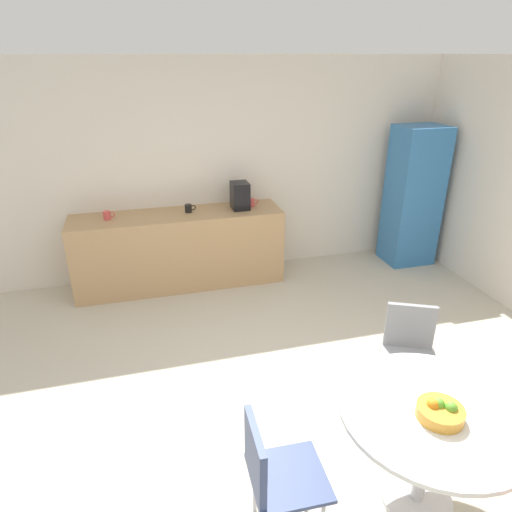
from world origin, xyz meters
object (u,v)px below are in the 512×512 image
object	(u,v)px
locker_cabinet	(413,197)
chair_navy	(272,469)
round_table	(431,428)
mug_white	(107,215)
coffee_maker	(240,196)
fruit_bowl	(440,411)
mug_red	(251,202)
chair_gray	(409,345)
mug_green	(189,208)

from	to	relation	value
locker_cabinet	chair_navy	distance (m)	4.40
round_table	locker_cabinet	bearing A→B (deg)	59.48
chair_navy	round_table	bearing A→B (deg)	-2.14
mug_white	coffee_maker	bearing A→B (deg)	-0.52
fruit_bowl	mug_red	bearing A→B (deg)	92.82
locker_cabinet	mug_red	bearing A→B (deg)	175.75
locker_cabinet	mug_red	distance (m)	2.14
chair_gray	mug_green	distance (m)	2.94
chair_gray	coffee_maker	size ratio (longest dim) A/B	2.59
locker_cabinet	fruit_bowl	distance (m)	3.90
fruit_bowl	mug_red	xyz separation A→B (m)	(-0.17, 3.52, 0.16)
locker_cabinet	chair_gray	world-z (taller)	locker_cabinet
chair_gray	mug_white	bearing A→B (deg)	131.73
mug_green	coffee_maker	world-z (taller)	coffee_maker
mug_white	chair_gray	bearing A→B (deg)	-48.27
fruit_bowl	mug_green	xyz separation A→B (m)	(-0.94, 3.49, 0.16)
chair_gray	coffee_maker	distance (m)	2.71
fruit_bowl	locker_cabinet	bearing A→B (deg)	59.76
locker_cabinet	coffee_maker	distance (m)	2.30
chair_navy	mug_white	bearing A→B (deg)	104.91
coffee_maker	chair_gray	bearing A→B (deg)	-73.48
mug_white	mug_green	distance (m)	0.91
chair_gray	mug_red	bearing A→B (deg)	102.99
chair_navy	chair_gray	xyz separation A→B (m)	(1.38, 0.83, 0.00)
locker_cabinet	coffee_maker	size ratio (longest dim) A/B	5.62
chair_gray	locker_cabinet	bearing A→B (deg)	57.86
mug_white	round_table	bearing A→B (deg)	-61.44
round_table	mug_red	xyz separation A→B (m)	(-0.18, 3.47, 0.34)
mug_white	locker_cabinet	bearing A→B (deg)	-1.71
chair_gray	mug_white	size ratio (longest dim) A/B	6.43
locker_cabinet	chair_gray	bearing A→B (deg)	-122.14
locker_cabinet	fruit_bowl	world-z (taller)	locker_cabinet
mug_green	mug_white	bearing A→B (deg)	-179.50
fruit_bowl	mug_white	distance (m)	3.95
mug_white	chair_navy	bearing A→B (deg)	-75.09
locker_cabinet	mug_white	distance (m)	3.82
chair_navy	fruit_bowl	world-z (taller)	fruit_bowl
chair_navy	fruit_bowl	xyz separation A→B (m)	(0.95, -0.09, 0.26)
fruit_bowl	mug_green	size ratio (longest dim) A/B	2.03
locker_cabinet	mug_green	xyz separation A→B (m)	(-2.90, 0.12, 0.05)
mug_white	coffee_maker	xyz separation A→B (m)	(1.53, -0.01, 0.11)
mug_red	mug_green	bearing A→B (deg)	-177.24
mug_green	locker_cabinet	bearing A→B (deg)	-2.40
fruit_bowl	coffee_maker	bearing A→B (deg)	95.41
chair_navy	mug_red	bearing A→B (deg)	77.22
chair_navy	chair_gray	distance (m)	1.61
round_table	mug_red	bearing A→B (deg)	93.02
fruit_bowl	mug_green	distance (m)	3.62
round_table	fruit_bowl	size ratio (longest dim) A/B	4.16
round_table	chair_navy	xyz separation A→B (m)	(-0.96, 0.04, -0.08)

